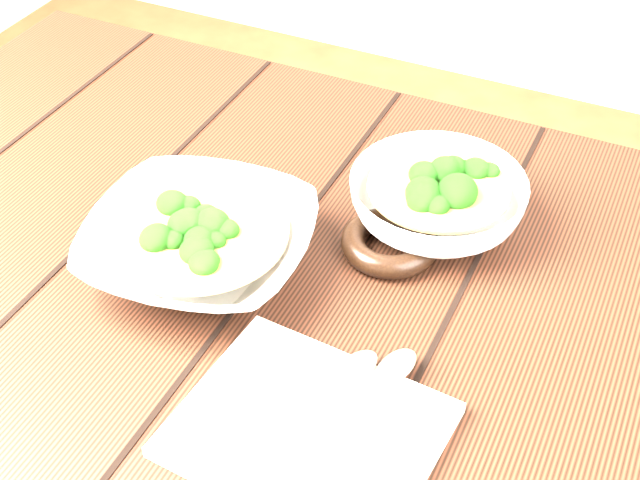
{
  "coord_description": "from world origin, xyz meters",
  "views": [
    {
      "loc": [
        0.33,
        -0.6,
        1.39
      ],
      "look_at": [
        0.04,
        0.02,
        0.8
      ],
      "focal_mm": 50.0,
      "sensor_mm": 36.0,
      "label": 1
    }
  ],
  "objects_px": {
    "table": "(283,354)",
    "napkin": "(308,430)",
    "soup_bowl_back": "(437,200)",
    "trivet": "(390,242)",
    "soup_bowl_front": "(200,243)"
  },
  "relations": [
    {
      "from": "soup_bowl_front",
      "to": "napkin",
      "type": "xyz_separation_m",
      "value": [
        0.2,
        -0.15,
        -0.03
      ]
    },
    {
      "from": "table",
      "to": "soup_bowl_front",
      "type": "distance_m",
      "value": 0.17
    },
    {
      "from": "table",
      "to": "trivet",
      "type": "bearing_deg",
      "value": 44.62
    },
    {
      "from": "soup_bowl_back",
      "to": "napkin",
      "type": "xyz_separation_m",
      "value": [
        -0.0,
        -0.32,
        -0.03
      ]
    },
    {
      "from": "soup_bowl_front",
      "to": "soup_bowl_back",
      "type": "distance_m",
      "value": 0.26
    },
    {
      "from": "soup_bowl_front",
      "to": "trivet",
      "type": "relative_size",
      "value": 2.5
    },
    {
      "from": "soup_bowl_back",
      "to": "trivet",
      "type": "bearing_deg",
      "value": -113.53
    },
    {
      "from": "table",
      "to": "soup_bowl_front",
      "type": "xyz_separation_m",
      "value": [
        -0.08,
        -0.02,
        0.15
      ]
    },
    {
      "from": "soup_bowl_back",
      "to": "trivet",
      "type": "height_order",
      "value": "soup_bowl_back"
    },
    {
      "from": "trivet",
      "to": "napkin",
      "type": "distance_m",
      "value": 0.26
    },
    {
      "from": "table",
      "to": "trivet",
      "type": "relative_size",
      "value": 11.23
    },
    {
      "from": "table",
      "to": "napkin",
      "type": "height_order",
      "value": "napkin"
    },
    {
      "from": "napkin",
      "to": "trivet",
      "type": "bearing_deg",
      "value": 100.01
    },
    {
      "from": "table",
      "to": "soup_bowl_front",
      "type": "height_order",
      "value": "soup_bowl_front"
    },
    {
      "from": "soup_bowl_front",
      "to": "trivet",
      "type": "xyz_separation_m",
      "value": [
        0.17,
        0.11,
        -0.02
      ]
    }
  ]
}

